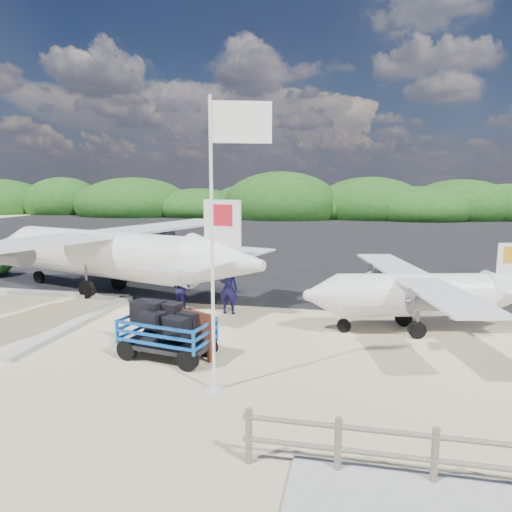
{
  "coord_description": "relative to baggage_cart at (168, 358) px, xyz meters",
  "views": [
    {
      "loc": [
        4.61,
        -12.02,
        4.74
      ],
      "look_at": [
        1.03,
        4.9,
        2.04
      ],
      "focal_mm": 32.0,
      "sensor_mm": 36.0,
      "label": 1
    }
  ],
  "objects": [
    {
      "name": "fence",
      "position": [
        6.26,
        -4.24,
        0.0
      ],
      "size": [
        6.4,
        2.0,
        1.1
      ],
      "primitive_type": null,
      "color": "#B2B2B2",
      "rests_on": "ground"
    },
    {
      "name": "crew_b",
      "position": [
        -1.43,
        4.81,
        0.83
      ],
      "size": [
        0.98,
        0.88,
        1.66
      ],
      "primitive_type": "imported",
      "rotation": [
        0.0,
        0.0,
        2.76
      ],
      "color": "#141141",
      "rests_on": "ground"
    },
    {
      "name": "asphalt_apron",
      "position": [
        0.26,
        30.76,
        0.0
      ],
      "size": [
        90.0,
        50.0,
        0.04
      ],
      "primitive_type": null,
      "color": "#B2B2B2",
      "rests_on": "ground"
    },
    {
      "name": "aircraft_small",
      "position": [
        -9.87,
        31.44,
        0.0
      ],
      "size": [
        9.23,
        9.23,
        2.78
      ],
      "primitive_type": null,
      "rotation": [
        0.0,
        0.0,
        3.37
      ],
      "color": "#B2B2B2",
      "rests_on": "ground"
    },
    {
      "name": "ground",
      "position": [
        0.26,
        0.76,
        0.0
      ],
      "size": [
        160.0,
        160.0,
        0.0
      ],
      "primitive_type": "plane",
      "color": "beige"
    },
    {
      "name": "vegetation_band",
      "position": [
        0.26,
        55.76,
        0.0
      ],
      "size": [
        124.0,
        8.0,
        4.4
      ],
      "primitive_type": null,
      "color": "#B2B2B2",
      "rests_on": "ground"
    },
    {
      "name": "crew_a",
      "position": [
        0.47,
        4.61,
        0.96
      ],
      "size": [
        0.73,
        0.51,
        1.92
      ],
      "primitive_type": "imported",
      "rotation": [
        0.0,
        0.0,
        3.07
      ],
      "color": "#141141",
      "rests_on": "ground"
    },
    {
      "name": "baggage_cart",
      "position": [
        0.0,
        0.0,
        0.0
      ],
      "size": [
        2.92,
        2.01,
        1.34
      ],
      "primitive_type": null,
      "rotation": [
        0.0,
        0.0,
        -0.19
      ],
      "color": "blue",
      "rests_on": "ground"
    },
    {
      "name": "signboard",
      "position": [
        0.53,
        0.21,
        0.0
      ],
      "size": [
        1.62,
        0.75,
        1.38
      ],
      "primitive_type": null,
      "rotation": [
        0.0,
        0.0,
        -0.37
      ],
      "color": "#562718",
      "rests_on": "ground"
    },
    {
      "name": "flagpole",
      "position": [
        1.84,
        -1.64,
        0.0
      ],
      "size": [
        1.43,
        0.92,
        6.62
      ],
      "primitive_type": null,
      "rotation": [
        0.0,
        0.0,
        0.3
      ],
      "color": "white",
      "rests_on": "ground"
    }
  ]
}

